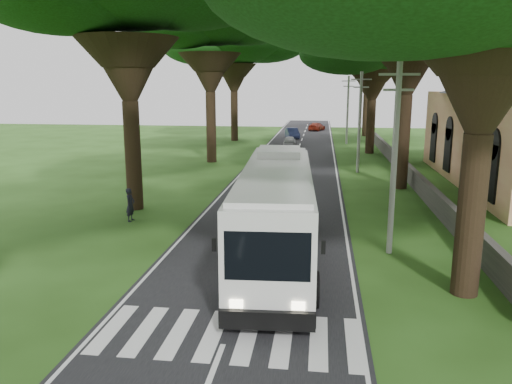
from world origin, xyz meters
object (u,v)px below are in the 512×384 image
(pole_mid, at_px, (360,121))
(pole_far, at_px, (348,109))
(pole_near, at_px, (395,155))
(pedestrian, at_px, (130,205))
(distant_car_a, at_px, (290,141))
(distant_car_b, at_px, (292,133))
(distant_car_c, at_px, (317,127))
(coach_bus, at_px, (276,210))

(pole_mid, height_order, pole_far, same)
(pole_near, distance_m, pedestrian, 13.63)
(pole_mid, distance_m, pole_far, 20.00)
(distant_car_a, bearing_deg, distant_car_b, -90.40)
(pole_near, height_order, pole_far, same)
(pole_mid, distance_m, pedestrian, 21.19)
(pole_far, height_order, distant_car_c, pole_far)
(coach_bus, relative_size, pedestrian, 7.52)
(pedestrian, bearing_deg, distant_car_a, -6.07)
(pole_far, bearing_deg, distant_car_c, 102.31)
(pole_near, height_order, distant_car_b, pole_near)
(pole_near, xyz_separation_m, distant_car_c, (-3.79, 57.36, -3.55))
(distant_car_b, bearing_deg, pedestrian, -110.68)
(coach_bus, xyz_separation_m, distant_car_a, (-1.93, 38.29, -1.45))
(pole_mid, xyz_separation_m, distant_car_b, (-6.84, 25.40, -3.48))
(distant_car_a, relative_size, distant_car_c, 0.84)
(coach_bus, bearing_deg, distant_car_a, 89.78)
(pole_mid, distance_m, distant_car_a, 18.47)
(coach_bus, distance_m, pedestrian, 9.49)
(pole_near, bearing_deg, coach_bus, -163.21)
(distant_car_b, bearing_deg, distant_car_c, 63.06)
(pole_mid, bearing_deg, coach_bus, -102.38)
(pole_near, height_order, distant_car_c, pole_near)
(pedestrian, bearing_deg, distant_car_b, -3.71)
(pole_far, distance_m, distant_car_b, 9.38)
(pole_near, height_order, coach_bus, pole_near)
(pole_near, bearing_deg, pedestrian, 164.99)
(pole_mid, distance_m, coach_bus, 22.03)
(pole_mid, xyz_separation_m, distant_car_a, (-6.63, 16.87, -3.56))
(pole_near, distance_m, distant_car_c, 57.60)
(pole_far, distance_m, coach_bus, 41.74)
(pole_far, bearing_deg, pedestrian, -109.25)
(distant_car_b, height_order, pedestrian, pedestrian)
(pole_mid, height_order, distant_car_a, pole_mid)
(coach_bus, height_order, pedestrian, coach_bus)
(pole_mid, bearing_deg, distant_car_a, 111.46)
(distant_car_a, relative_size, distant_car_b, 0.84)
(pole_far, xyz_separation_m, distant_car_b, (-6.84, 5.40, -3.48))
(distant_car_c, bearing_deg, coach_bus, 107.84)
(pole_mid, relative_size, coach_bus, 0.61)
(pole_far, bearing_deg, distant_car_b, 141.71)
(pole_near, relative_size, distant_car_a, 2.32)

